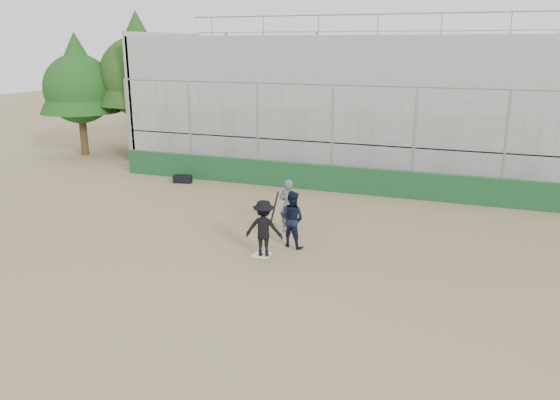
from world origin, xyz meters
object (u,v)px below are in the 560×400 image
(batter_at_plate, at_px, (264,228))
(equipment_bag, at_px, (183,179))
(umpire, at_px, (288,209))
(catcher_crouched, at_px, (292,228))

(batter_at_plate, height_order, equipment_bag, batter_at_plate)
(batter_at_plate, xyz_separation_m, equipment_bag, (-6.05, 6.20, -0.61))
(batter_at_plate, xyz_separation_m, umpire, (-0.02, 2.00, -0.04))
(equipment_bag, bearing_deg, catcher_crouched, -39.14)
(catcher_crouched, bearing_deg, umpire, 114.01)
(catcher_crouched, xyz_separation_m, umpire, (-0.49, 1.11, 0.19))
(umpire, height_order, equipment_bag, umpire)
(catcher_crouched, distance_m, equipment_bag, 8.41)
(equipment_bag, bearing_deg, batter_at_plate, -45.71)
(batter_at_plate, height_order, catcher_crouched, batter_at_plate)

